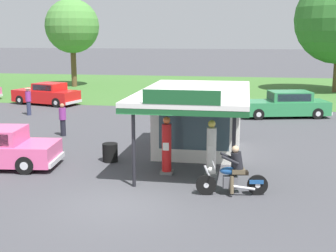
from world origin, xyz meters
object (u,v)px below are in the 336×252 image
parked_car_second_row_spare (182,96)px  parked_car_back_row_far_right (285,105)px  bystander_strolling_foreground (28,100)px  gas_pump_offside (211,151)px  gas_pump_nearside (167,148)px  spare_tire_stack (110,152)px  motorcycle_with_rider (233,175)px  bystander_admiring_sedan (63,119)px  parked_car_back_row_right (47,95)px

parked_car_second_row_spare → parked_car_back_row_far_right: size_ratio=0.90×
bystander_strolling_foreground → gas_pump_offside: bearing=-40.9°
gas_pump_nearside → bystander_strolling_foreground: (-10.53, 10.49, -0.04)m
parked_car_back_row_far_right → spare_tire_stack: parked_car_back_row_far_right is taller
motorcycle_with_rider → parked_car_second_row_spare: 18.34m
parked_car_second_row_spare → spare_tire_stack: size_ratio=7.09×
motorcycle_with_rider → bystander_admiring_sedan: 11.09m
gas_pump_nearside → parked_car_back_row_far_right: gas_pump_nearside is taller
gas_pump_offside → bystander_strolling_foreground: gas_pump_offside is taller
motorcycle_with_rider → spare_tire_stack: 5.76m
gas_pump_nearside → bystander_strolling_foreground: bearing=135.1°
parked_car_second_row_spare → motorcycle_with_rider: bearing=-76.8°
motorcycle_with_rider → parked_car_back_row_right: bearing=129.5°
parked_car_back_row_right → bystander_admiring_sedan: size_ratio=3.22×
parked_car_second_row_spare → parked_car_back_row_right: (-9.60, -1.14, 0.03)m
parked_car_second_row_spare → parked_car_back_row_right: 9.66m
gas_pump_offside → motorcycle_with_rider: bearing=-65.6°
parked_car_second_row_spare → spare_tire_stack: (-0.71, -14.82, -0.32)m
parked_car_back_row_right → parked_car_back_row_far_right: parked_car_back_row_far_right is taller
parked_car_second_row_spare → spare_tire_stack: parked_car_second_row_spare is taller
gas_pump_nearside → bystander_admiring_sedan: gas_pump_nearside is taller
parked_car_back_row_right → gas_pump_nearside: bearing=-52.7°
gas_pump_offside → spare_tire_stack: gas_pump_offside is taller
parked_car_back_row_right → spare_tire_stack: 16.32m
gas_pump_offside → bystander_admiring_sedan: (-7.69, 5.26, -0.07)m
parked_car_second_row_spare → parked_car_back_row_right: size_ratio=0.98×
parked_car_second_row_spare → bystander_admiring_sedan: bystander_admiring_sedan is taller
gas_pump_nearside → parked_car_second_row_spare: gas_pump_nearside is taller
motorcycle_with_rider → bystander_strolling_foreground: (-12.94, 12.32, 0.26)m
gas_pump_offside → parked_car_back_row_far_right: gas_pump_offside is taller
gas_pump_nearside → parked_car_back_row_far_right: (5.05, 12.58, -0.23)m
gas_pump_nearside → parked_car_back_row_far_right: 13.56m
motorcycle_with_rider → parked_car_back_row_far_right: 14.65m
parked_car_back_row_right → parked_car_back_row_far_right: (16.40, -2.31, 0.02)m
gas_pump_offside → motorcycle_with_rider: (0.83, -1.83, -0.27)m
gas_pump_nearside → spare_tire_stack: gas_pump_nearside is taller
parked_car_back_row_right → spare_tire_stack: parked_car_back_row_right is taller
bystander_admiring_sedan → motorcycle_with_rider: bearing=-39.7°
motorcycle_with_rider → parked_car_back_row_right: size_ratio=0.43×
bystander_strolling_foreground → spare_tire_stack: bystander_strolling_foreground is taller
motorcycle_with_rider → bystander_admiring_sedan: bystander_admiring_sedan is taller
gas_pump_nearside → motorcycle_with_rider: bearing=-37.1°
parked_car_back_row_far_right → bystander_admiring_sedan: (-11.16, -7.33, 0.13)m
parked_car_second_row_spare → bystander_admiring_sedan: 11.62m
gas_pump_offside → parked_car_back_row_right: (-12.94, 14.89, -0.21)m
parked_car_back_row_right → bystander_strolling_foreground: 4.49m
gas_pump_nearside → bystander_admiring_sedan: bearing=139.3°
parked_car_back_row_far_right → gas_pump_nearside: bearing=-111.9°
bystander_admiring_sedan → spare_tire_stack: (3.64, -4.05, -0.49)m
bystander_strolling_foreground → bystander_admiring_sedan: bearing=-49.8°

